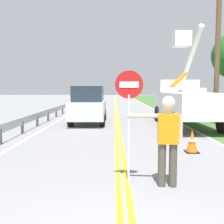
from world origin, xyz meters
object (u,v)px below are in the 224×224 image
Objects in this scene: stop_sign_paddle at (129,102)px; utility_pole_near at (218,48)px; flagger_worker at (167,135)px; traffic_cone_mid at (168,127)px; oncoming_suv_nearest at (89,105)px; utility_bucket_truck at (184,99)px; traffic_cone_lead at (192,142)px.

utility_pole_near is (5.46, 9.82, 2.51)m from stop_sign_paddle.
traffic_cone_mid is (1.24, 6.12, -0.71)m from flagger_worker.
flagger_worker is 10.24m from oncoming_suv_nearest.
utility_pole_near is at bearing 47.48° from traffic_cone_mid.
utility_bucket_truck is at bearing 73.50° from flagger_worker.
utility_bucket_truck is 3.38m from traffic_cone_mid.
stop_sign_paddle is 10.03m from oncoming_suv_nearest.
utility_bucket_truck is 9.78× the size of traffic_cone_lead.
utility_pole_near is at bearing 64.62° from flagger_worker.
stop_sign_paddle is 0.34× the size of utility_bucket_truck.
traffic_cone_lead is at bearing 53.17° from stop_sign_paddle.
traffic_cone_lead is 1.00× the size of traffic_cone_mid.
flagger_worker is 0.78× the size of stop_sign_paddle.
traffic_cone_mid is at bearing -45.42° from oncoming_suv_nearest.
stop_sign_paddle reaches higher than traffic_cone_lead.
utility_bucket_truck is 1.48× the size of oncoming_suv_nearest.
flagger_worker is at bearing -115.38° from utility_pole_near.
utility_bucket_truck is (2.66, 8.99, 0.36)m from flagger_worker.
stop_sign_paddle is 3.78m from traffic_cone_lead.
utility_pole_near reaches higher than utility_bucket_truck.
flagger_worker is at bearing -101.42° from traffic_cone_mid.
flagger_worker is at bearing -106.50° from utility_bucket_truck.
traffic_cone_lead is at bearing 65.04° from flagger_worker.
utility_bucket_truck reaches higher than oncoming_suv_nearest.
flagger_worker is at bearing -114.96° from traffic_cone_lead.
stop_sign_paddle is 6.52m from traffic_cone_mid.
flagger_worker is at bearing -5.29° from stop_sign_paddle.
oncoming_suv_nearest is at bearing 169.72° from utility_bucket_truck.
traffic_cone_mid is (-1.43, -2.87, -1.07)m from utility_bucket_truck.
stop_sign_paddle is at bearing -126.83° from traffic_cone_lead.
flagger_worker reaches higher than traffic_cone_mid.
traffic_cone_mid is at bearing -132.52° from utility_pole_near.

